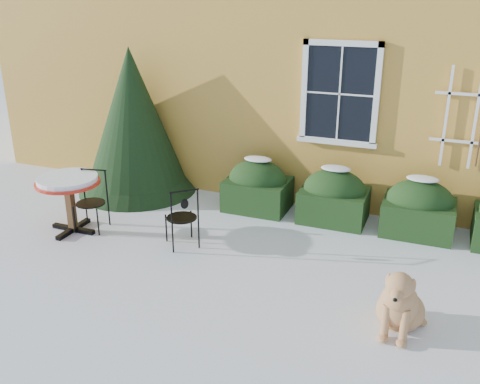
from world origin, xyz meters
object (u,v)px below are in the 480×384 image
at_px(patio_chair_near, 182,217).
at_px(patio_chair_far, 92,200).
at_px(evergreen_shrub, 135,135).
at_px(dog, 400,305).
at_px(bistro_table, 68,186).

relative_size(patio_chair_near, patio_chair_far, 1.00).
distance_m(evergreen_shrub, patio_chair_far, 1.81).
bearing_deg(dog, patio_chair_near, 166.88).
distance_m(bistro_table, patio_chair_far, 0.42).
xyz_separation_m(evergreen_shrub, patio_chair_far, (0.25, -1.70, -0.59)).
relative_size(patio_chair_near, dog, 1.00).
relative_size(evergreen_shrub, dog, 2.82).
bearing_deg(evergreen_shrub, patio_chair_far, -81.58).
xyz_separation_m(bistro_table, patio_chair_far, (0.23, 0.22, -0.28)).
distance_m(bistro_table, patio_chair_near, 1.85).
relative_size(evergreen_shrub, patio_chair_near, 2.82).
relative_size(evergreen_shrub, bistro_table, 2.71).
xyz_separation_m(evergreen_shrub, patio_chair_near, (1.84, -1.73, -0.59)).
height_order(bistro_table, patio_chair_far, patio_chair_far).
height_order(patio_chair_far, dog, patio_chair_far).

